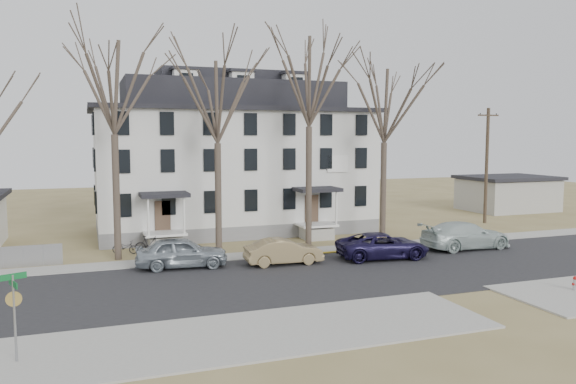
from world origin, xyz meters
name	(u,v)px	position (x,y,z in m)	size (l,w,h in m)	color
ground	(364,284)	(0.00, 0.00, 0.00)	(120.00, 120.00, 0.00)	olive
main_road	(347,274)	(0.00, 2.00, 0.00)	(120.00, 10.00, 0.04)	#27272A
far_sidewalk	(304,252)	(0.00, 8.00, 0.00)	(120.00, 2.00, 0.08)	#A09F97
near_sidewalk_left	(229,338)	(-8.00, -5.00, 0.00)	(20.00, 5.00, 0.08)	#A09F97
yellow_curb	(383,250)	(5.00, 7.10, 0.00)	(14.00, 0.25, 0.06)	gold
boarding_house	(233,160)	(-2.00, 17.95, 5.38)	(20.80, 12.36, 12.05)	slate
distant_building	(507,193)	(26.00, 20.00, 1.68)	(8.50, 6.50, 3.35)	#A09F97
tree_far_left	(113,80)	(-11.00, 9.80, 10.34)	(8.40, 8.40, 13.72)	#473B31
tree_mid_left	(217,96)	(-5.00, 9.80, 9.60)	(7.80, 7.80, 12.74)	#473B31
tree_center	(309,75)	(1.00, 9.80, 11.08)	(9.00, 9.00, 14.70)	#473B31
tree_mid_right	(385,100)	(6.50, 9.80, 9.60)	(7.80, 7.80, 12.74)	#473B31
utility_pole_far	(487,164)	(18.50, 14.00, 4.90)	(2.00, 0.28, 9.50)	#3D3023
car_silver	(182,253)	(-7.85, 6.32, 0.84)	(1.99, 4.94, 1.68)	#909CA4
car_tan	(284,252)	(-2.35, 5.23, 0.72)	(1.52, 4.36, 1.44)	olive
car_navy	(383,246)	(3.64, 4.69, 0.75)	(2.50, 5.42, 1.51)	#181336
car_white	(465,236)	(10.01, 5.42, 0.86)	(2.41, 5.92, 1.72)	#B6C7C2
bicycle_left	(125,248)	(-10.53, 11.09, 0.41)	(0.55, 1.56, 0.82)	black
bicycle_right	(149,245)	(-9.10, 11.00, 0.52)	(0.49, 1.73, 1.04)	black
fire_hydrant	(575,284)	(8.54, -4.54, 0.37)	(0.30, 0.29, 0.73)	#B7B7BA
street_sign	(14,305)	(-14.86, -4.91, 1.89)	(0.83, 0.83, 2.91)	gray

